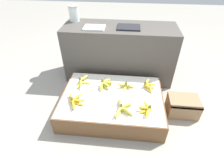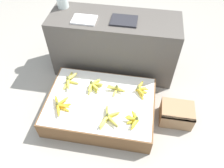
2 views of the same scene
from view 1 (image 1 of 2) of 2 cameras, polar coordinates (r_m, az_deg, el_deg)
name	(u,v)px [view 1 (image 1 of 2)]	position (r m, az deg, el deg)	size (l,w,h in m)	color
ground_plane	(112,110)	(2.03, 0.01, -8.37)	(10.00, 10.00, 0.00)	gray
display_platform	(112,103)	(1.96, 0.01, -6.14)	(1.09, 0.78, 0.22)	brown
back_vendor_table	(119,53)	(2.39, 2.40, 10.18)	(1.41, 0.51, 0.72)	#4C4742
wooden_crate	(183,106)	(2.09, 22.11, -6.64)	(0.32, 0.25, 0.19)	#997551
banana_bunch_front_left	(75,100)	(1.82, -12.07, -5.28)	(0.20, 0.25, 0.09)	gold
banana_bunch_front_midright	(123,108)	(1.71, 3.46, -7.84)	(0.19, 0.29, 0.09)	#DBCC4C
banana_bunch_front_right	(147,109)	(1.73, 11.33, -8.01)	(0.14, 0.20, 0.10)	yellow
banana_bunch_middle_left	(82,81)	(2.06, -9.81, 0.99)	(0.16, 0.28, 0.10)	#DBCC4C
banana_bunch_middle_midleft	(105,84)	(1.99, -2.36, 0.02)	(0.15, 0.22, 0.10)	gold
banana_bunch_middle_midright	(125,86)	(1.97, 4.40, -0.52)	(0.21, 0.16, 0.09)	#DBCC4C
banana_bunch_middle_right	(148,85)	(2.01, 11.64, -0.38)	(0.14, 0.23, 0.10)	gold
glass_jar	(74,13)	(2.44, -12.30, 21.62)	(0.13, 0.13, 0.20)	silver
foam_tray_white	(94,28)	(2.19, -5.78, 17.87)	(0.25, 0.18, 0.02)	white
foam_tray_dark	(129,27)	(2.20, 5.48, 17.98)	(0.27, 0.21, 0.02)	#232328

